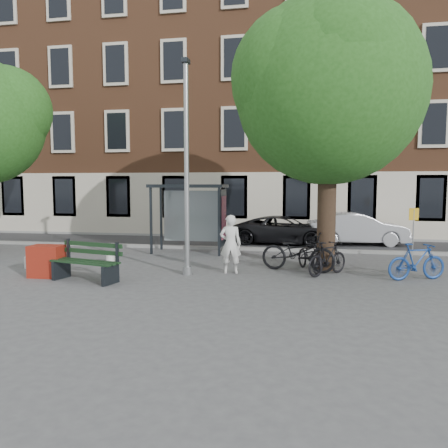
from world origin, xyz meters
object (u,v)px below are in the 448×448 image
bike_d (328,258)px  car_silver (357,229)px  bike_b (417,262)px  bench (87,264)px  bike_a (298,252)px  bus_shelter (199,203)px  car_dark (285,230)px  bike_c (310,256)px  lamppost (187,179)px  painter (230,244)px  notice_sign (414,223)px  red_stand (47,261)px

bike_d → car_silver: bearing=-61.8°
bike_b → bench: bearing=80.4°
bike_a → bench: bearing=127.2°
bus_shelter → car_dark: bearing=43.9°
bike_c → lamppost: bearing=177.6°
painter → car_silver: size_ratio=0.41×
bike_d → notice_sign: (2.99, 2.87, 0.80)m
lamppost → red_stand: 4.61m
bike_b → red_stand: (-10.23, -1.40, -0.06)m
painter → bench: size_ratio=0.83×
red_stand → car_silver: bearing=41.4°
notice_sign → bench: bearing=-156.8°
painter → bike_b: bearing=174.0°
bike_a → painter: bearing=122.6°
painter → bike_c: bearing=-168.5°
bench → red_stand: bench is taller
red_stand → notice_sign: notice_sign is taller
bench → red_stand: 1.40m
car_silver → bench: bearing=130.6°
lamppost → notice_sign: (7.00, 3.50, -1.48)m
car_dark → bike_b: bearing=-144.2°
red_stand → painter: bearing=15.7°
car_dark → red_stand: (-6.38, -8.11, -0.17)m
bench → car_dark: 9.78m
bench → bike_b: bench is taller
notice_sign → bus_shelter: bearing=171.9°
bus_shelter → bench: (-1.87, -5.38, -1.45)m
car_silver → red_stand: (-9.50, -8.36, -0.25)m
bench → bike_c: size_ratio=1.17×
red_stand → bike_d: bearing=11.6°
lamppost → car_silver: size_ratio=1.45×
notice_sign → lamppost: bearing=-156.9°
lamppost → red_stand: bearing=-165.6°
red_stand → lamppost: bearing=14.4°
bike_d → notice_sign: notice_sign is taller
bus_shelter → bike_d: bearing=-37.0°
bike_c → painter: bearing=176.6°
bench → car_silver: bearing=61.3°
bike_b → bike_a: bearing=58.0°
lamppost → bench: lamppost is taller
lamppost → bike_b: size_ratio=3.58×
painter → car_silver: bearing=-128.4°
lamppost → bike_d: size_ratio=3.71×
car_silver → notice_sign: bearing=-166.9°
bike_d → red_stand: bearing=53.5°
bus_shelter → car_silver: 7.17m
lamppost → red_stand: lamppost is taller
notice_sign → bike_b: bearing=-104.8°
bike_a → car_dark: 6.08m
bench → bike_d: bearing=30.9°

